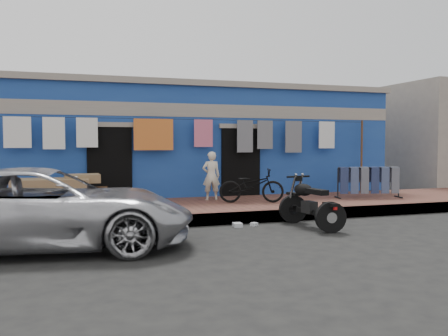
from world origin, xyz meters
TOP-DOWN VIEW (x-y plane):
  - ground at (0.00, 0.00)m, footprint 80.00×80.00m
  - sidewalk at (0.00, 3.00)m, footprint 28.00×3.00m
  - curb at (0.00, 1.55)m, footprint 28.00×0.10m
  - building at (-0.00, 6.99)m, footprint 12.20×5.20m
  - clothesline at (-0.24, 4.25)m, footprint 10.06×0.06m
  - car at (-3.54, 0.31)m, footprint 5.02×2.82m
  - seated_person at (0.23, 3.73)m, footprint 0.48×0.35m
  - bicycle at (1.01, 2.93)m, footprint 1.64×0.97m
  - motorcycle at (1.39, 0.69)m, footprint 0.97×1.71m
  - charpoy at (-3.33, 3.54)m, footprint 2.26×1.37m
  - jeans_rack at (4.29, 2.89)m, footprint 1.89×1.08m
  - litter_a at (-1.11, 1.20)m, footprint 0.24×0.23m
  - litter_b at (0.38, 1.20)m, footprint 0.17×0.16m
  - litter_c at (0.02, 1.20)m, footprint 0.18×0.22m

SIDE VIEW (x-z plane):
  - ground at x=0.00m, z-range 0.00..0.00m
  - litter_b at x=0.38m, z-range 0.00..0.07m
  - litter_a at x=-1.11m, z-range 0.00..0.08m
  - litter_c at x=0.02m, z-range 0.00..0.08m
  - sidewalk at x=0.00m, z-range 0.00..0.25m
  - curb at x=0.00m, z-range 0.00..0.25m
  - motorcycle at x=1.39m, z-range 0.00..1.01m
  - charpoy at x=-3.33m, z-range 0.25..0.95m
  - jeans_rack at x=4.29m, z-range 0.25..1.09m
  - car at x=-3.54m, z-range 0.00..1.34m
  - bicycle at x=1.01m, z-range 0.25..1.25m
  - seated_person at x=0.23m, z-range 0.25..1.48m
  - building at x=0.00m, z-range 0.01..3.37m
  - clothesline at x=-0.24m, z-range 0.77..2.87m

